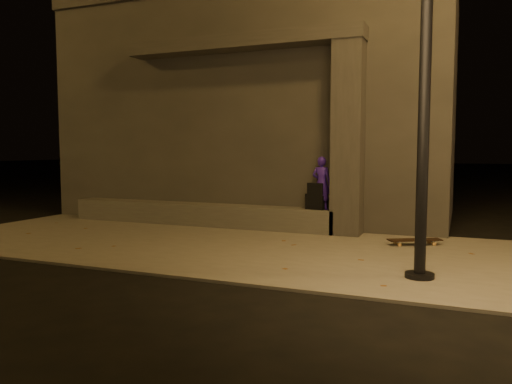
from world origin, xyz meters
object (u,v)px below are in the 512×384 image
at_px(column, 348,139).
at_px(backpack, 316,200).
at_px(skateboard, 415,240).
at_px(skateboarder, 322,183).

distance_m(column, backpack, 1.32).
bearing_deg(skateboard, skateboarder, 131.58).
bearing_deg(column, skateboard, -26.76).
bearing_deg(skateboard, backpack, 132.56).
relative_size(skateboarder, backpack, 1.98).
height_order(column, skateboard, column).
relative_size(skateboarder, skateboard, 1.14).
xyz_separation_m(backpack, skateboard, (1.89, -0.65, -0.55)).
xyz_separation_m(column, skateboard, (1.29, -0.65, -1.72)).
relative_size(column, skateboarder, 3.52).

